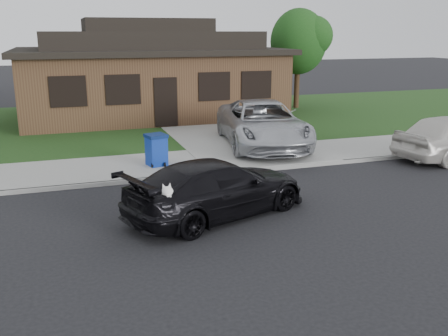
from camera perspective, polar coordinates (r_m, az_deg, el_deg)
name	(u,v)px	position (r m, az deg, el deg)	size (l,w,h in m)	color
ground	(90,235)	(11.03, -15.04, -7.42)	(120.00, 120.00, 0.00)	black
sidewalk	(79,172)	(15.76, -16.28, -0.41)	(60.00, 3.00, 0.12)	gray
curb	(81,186)	(14.32, -16.00, -1.96)	(60.00, 0.12, 0.12)	gray
lawn	(70,126)	(23.57, -17.20, 4.62)	(60.00, 13.00, 0.13)	#193814
driveway	(217,130)	(21.59, -0.81, 4.39)	(4.50, 13.00, 0.14)	gray
sedan	(217,188)	(11.57, -0.81, -2.30)	(4.93, 3.35, 1.33)	black
minivan	(263,124)	(18.20, 4.42, 5.08)	(2.67, 5.80, 1.61)	#B6B8BE
recycling_bin	(156,150)	(15.67, -7.73, 2.09)	(0.72, 0.72, 0.99)	navy
house	(149,74)	(25.67, -8.62, 10.61)	(12.60, 8.60, 4.65)	#422B1C
tree_1	(302,40)	(27.62, 8.87, 14.21)	(3.15, 3.00, 5.25)	#332114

